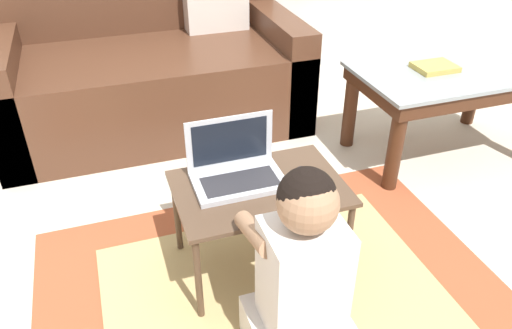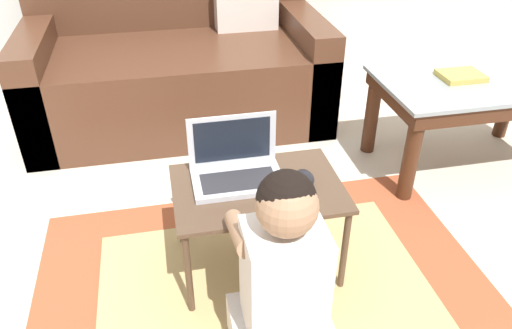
% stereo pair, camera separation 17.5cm
% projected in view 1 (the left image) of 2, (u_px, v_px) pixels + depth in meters
% --- Properties ---
extents(ground_plane, '(16.00, 16.00, 0.00)m').
position_uv_depth(ground_plane, '(258.00, 257.00, 1.98)').
color(ground_plane, beige).
extents(area_rug, '(1.66, 1.34, 0.01)m').
position_uv_depth(area_rug, '(278.00, 302.00, 1.78)').
color(area_rug, '#9E4C2D').
rests_on(area_rug, ground_plane).
extents(couch, '(1.62, 0.91, 0.92)m').
position_uv_depth(couch, '(152.00, 68.00, 2.82)').
color(couch, '#4C2D1E').
rests_on(couch, ground_plane).
extents(coffee_table, '(0.90, 0.54, 0.46)m').
position_uv_depth(coffee_table, '(446.00, 84.00, 2.45)').
color(coffee_table, gray).
rests_on(coffee_table, ground_plane).
extents(laptop_desk, '(0.60, 0.41, 0.37)m').
position_uv_depth(laptop_desk, '(259.00, 196.00, 1.77)').
color(laptop_desk, '#4C3828').
rests_on(laptop_desk, ground_plane).
extents(laptop, '(0.32, 0.21, 0.22)m').
position_uv_depth(laptop, '(236.00, 171.00, 1.76)').
color(laptop, '#B7BCC6').
rests_on(laptop, laptop_desk).
extents(computer_mouse, '(0.06, 0.10, 0.04)m').
position_uv_depth(computer_mouse, '(305.00, 175.00, 1.77)').
color(computer_mouse, black).
rests_on(computer_mouse, laptop_desk).
extents(person_seated, '(0.30, 0.39, 0.70)m').
position_uv_depth(person_seated, '(302.00, 283.00, 1.45)').
color(person_seated, silver).
rests_on(person_seated, ground_plane).
extents(book_on_table, '(0.20, 0.15, 0.03)m').
position_uv_depth(book_on_table, '(435.00, 67.00, 2.40)').
color(book_on_table, tan).
rests_on(book_on_table, coffee_table).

